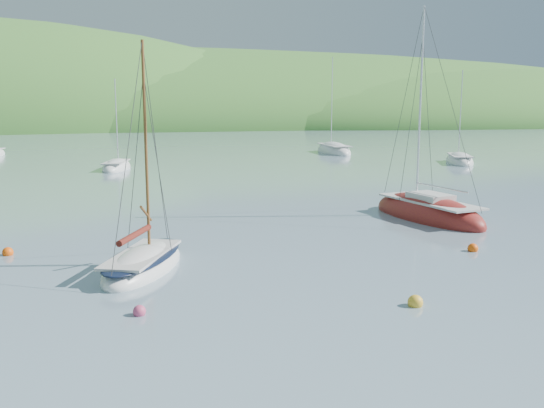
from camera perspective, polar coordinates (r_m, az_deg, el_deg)
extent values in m
plane|color=slate|center=(18.13, 3.01, -11.67)|extent=(700.00, 700.00, 0.00)
ellipsoid|color=#2C6B28|center=(186.40, -11.69, 7.44)|extent=(440.00, 110.00, 44.00)
ellipsoid|color=#2C6B28|center=(200.17, 15.33, 7.43)|extent=(240.00, 100.00, 34.00)
ellipsoid|color=white|center=(24.66, -12.03, -5.80)|extent=(4.46, 6.63, 1.53)
cube|color=beige|center=(24.41, -12.18, -4.63)|extent=(3.40, 5.15, 0.10)
cylinder|color=brown|center=(24.56, -11.78, 5.21)|extent=(0.12, 0.12, 8.31)
ellipsoid|color=black|center=(24.55, -12.06, -4.79)|extent=(4.40, 6.56, 0.26)
cylinder|color=#5D1C14|center=(23.64, -12.80, -2.86)|extent=(1.35, 2.86, 0.24)
ellipsoid|color=maroon|center=(35.60, 14.43, -1.04)|extent=(4.74, 9.11, 2.39)
cube|color=beige|center=(35.32, 14.66, 0.24)|extent=(3.59, 7.08, 0.10)
cylinder|color=silver|center=(35.82, 13.78, 9.06)|extent=(0.12, 0.12, 10.84)
cube|color=beige|center=(35.29, 14.68, 0.63)|extent=(2.10, 2.72, 0.42)
cylinder|color=silver|center=(34.54, 15.64, 1.52)|extent=(0.96, 4.09, 0.09)
ellipsoid|color=white|center=(61.16, -14.41, 3.29)|extent=(3.62, 7.00, 1.82)
cube|color=beige|center=(60.97, -14.47, 3.88)|extent=(2.75, 5.44, 0.10)
cylinder|color=silver|center=(61.62, -14.43, 7.63)|extent=(0.12, 0.12, 8.00)
ellipsoid|color=white|center=(78.40, 5.83, 4.92)|extent=(3.33, 9.28, 2.51)
cube|color=beige|center=(78.15, 5.88, 5.55)|extent=(2.49, 7.23, 0.10)
cylinder|color=silver|center=(79.19, 5.65, 9.60)|extent=(0.12, 0.12, 11.10)
ellipsoid|color=white|center=(68.33, 17.22, 3.81)|extent=(5.20, 7.97, 2.05)
cube|color=beige|center=(68.11, 17.27, 4.41)|extent=(3.97, 6.18, 0.10)
cylinder|color=silver|center=(68.93, 17.32, 8.19)|extent=(0.12, 0.12, 9.02)
sphere|color=yellow|center=(20.52, 13.34, -9.00)|extent=(0.50, 0.50, 0.50)
sphere|color=#C9436C|center=(19.61, -12.37, -9.85)|extent=(0.41, 0.41, 0.41)
sphere|color=#FC540A|center=(28.44, 18.38, -4.00)|extent=(0.47, 0.47, 0.47)
sphere|color=#FC540A|center=(28.70, -23.61, -4.20)|extent=(0.47, 0.47, 0.47)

